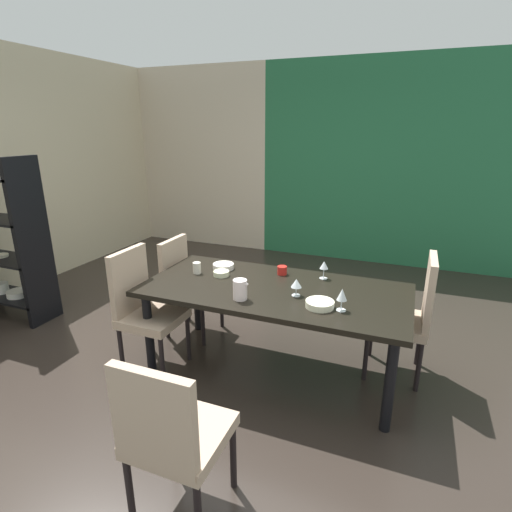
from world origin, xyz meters
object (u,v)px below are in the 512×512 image
at_px(wine_glass_front, 342,295).
at_px(chair_left_far, 186,281).
at_px(serving_bowl_center, 320,304).
at_px(cup_right, 197,268).
at_px(dining_table, 274,296).
at_px(display_shelf, 0,240).
at_px(cup_north, 282,270).
at_px(chair_head_near, 171,433).
at_px(chair_right_far, 410,313).
at_px(serving_bowl_east, 223,266).
at_px(wine_glass_rear, 296,284).
at_px(pitcher_west, 240,289).
at_px(serving_bowl_corner, 221,273).
at_px(chair_left_near, 144,305).
at_px(wine_glass_south, 324,266).

bearing_deg(wine_glass_front, chair_left_far, 160.95).
height_order(serving_bowl_center, cup_right, cup_right).
relative_size(dining_table, chair_left_far, 2.22).
xyz_separation_m(chair_left_far, display_shelf, (-1.91, -0.36, 0.30)).
bearing_deg(cup_north, chair_left_far, 179.09).
height_order(dining_table, chair_head_near, chair_head_near).
relative_size(chair_right_far, serving_bowl_center, 5.08).
relative_size(wine_glass_front, serving_bowl_east, 0.86).
bearing_deg(wine_glass_rear, serving_bowl_east, 156.36).
height_order(dining_table, serving_bowl_center, serving_bowl_center).
bearing_deg(chair_right_far, serving_bowl_east, 92.73).
bearing_deg(serving_bowl_center, dining_table, 152.30).
bearing_deg(pitcher_west, cup_north, 78.45).
relative_size(chair_right_far, wine_glass_rear, 7.69).
bearing_deg(serving_bowl_corner, pitcher_west, -48.06).
xyz_separation_m(chair_left_near, wine_glass_rear, (1.18, 0.23, 0.27)).
height_order(wine_glass_south, wine_glass_rear, wine_glass_south).
bearing_deg(serving_bowl_center, chair_head_near, -109.54).
xyz_separation_m(chair_left_far, cup_right, (0.27, -0.25, 0.25)).
height_order(dining_table, cup_north, cup_north).
height_order(display_shelf, serving_bowl_east, display_shelf).
xyz_separation_m(wine_glass_front, cup_north, (-0.58, 0.51, -0.08)).
distance_m(display_shelf, cup_north, 2.87).
xyz_separation_m(serving_bowl_center, cup_north, (-0.44, 0.51, 0.01)).
distance_m(dining_table, chair_head_near, 1.41).
relative_size(wine_glass_south, serving_bowl_center, 0.76).
distance_m(serving_bowl_center, cup_north, 0.67).
relative_size(chair_left_near, wine_glass_front, 6.33).
relative_size(chair_head_near, pitcher_west, 6.25).
distance_m(wine_glass_front, cup_right, 1.29).
relative_size(chair_left_near, cup_right, 10.48).
height_order(serving_bowl_center, serving_bowl_corner, serving_bowl_center).
distance_m(chair_head_near, chair_right_far, 2.00).
xyz_separation_m(display_shelf, wine_glass_rear, (3.08, -0.04, -0.00)).
height_order(chair_head_near, serving_bowl_corner, chair_head_near).
bearing_deg(pitcher_west, chair_left_near, -178.03).
bearing_deg(cup_north, wine_glass_rear, -58.94).
bearing_deg(chair_head_near, serving_bowl_east, 107.74).
bearing_deg(display_shelf, wine_glass_rear, -0.67).
bearing_deg(chair_head_near, wine_glass_front, 64.59).
relative_size(serving_bowl_corner, pitcher_west, 0.88).
xyz_separation_m(wine_glass_south, wine_glass_rear, (-0.11, -0.41, -0.02)).
bearing_deg(serving_bowl_east, chair_left_far, 170.30).
height_order(serving_bowl_center, cup_north, cup_north).
height_order(serving_bowl_east, cup_right, cup_right).
height_order(chair_head_near, chair_right_far, chair_right_far).
bearing_deg(wine_glass_front, chair_left_near, -175.97).
bearing_deg(wine_glass_front, serving_bowl_center, -179.22).
bearing_deg(chair_left_far, chair_head_near, 29.04).
distance_m(chair_head_near, chair_left_far, 1.97).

